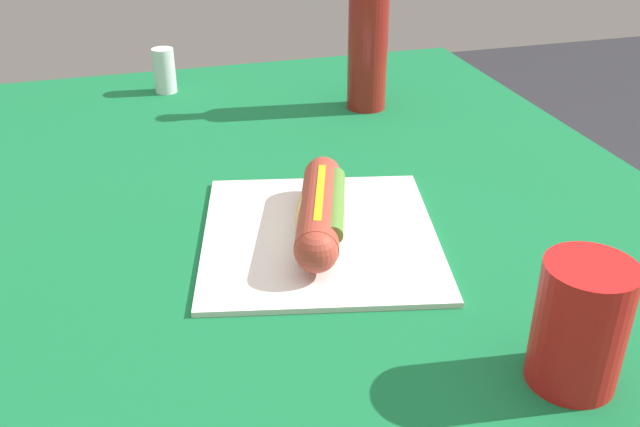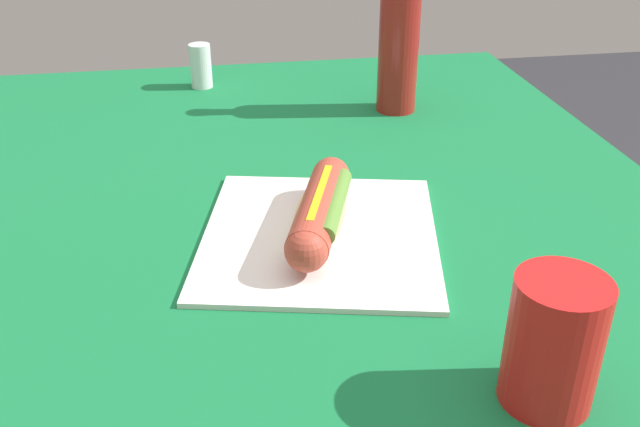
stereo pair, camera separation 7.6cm
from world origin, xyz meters
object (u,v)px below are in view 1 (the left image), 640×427
Objects in this scene: drinking_cup at (580,325)px; soda_bottle at (368,35)px; salt_shaker at (164,71)px; hot_dog at (321,211)px.

soda_bottle is at bearing 175.52° from drinking_cup.
salt_shaker is (-0.80, -0.25, -0.02)m from drinking_cup.
drinking_cup is at bearing 25.84° from hot_dog.
drinking_cup reaches higher than hot_dog.
soda_bottle is 0.65m from drinking_cup.
hot_dog is at bearing -26.00° from soda_bottle.
soda_bottle is 2.44× the size of drinking_cup.
hot_dog is 0.77× the size of soda_bottle.
soda_bottle is at bearing 61.35° from salt_shaker.
salt_shaker is (-0.53, -0.12, 0.00)m from hot_dog.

